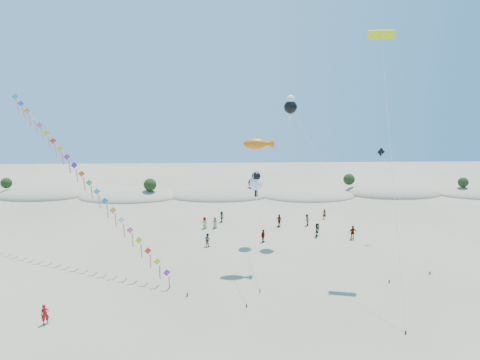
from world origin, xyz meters
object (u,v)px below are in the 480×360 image
kite_train (82,175)px  flyer_foreground (45,314)px  fish_kite (259,144)px  parafoil_kite (381,39)px

kite_train → flyer_foreground: kite_train is taller
kite_train → fish_kite: 19.00m
kite_train → flyer_foreground: bearing=-86.4°
flyer_foreground → fish_kite: bearing=3.3°
fish_kite → flyer_foreground: size_ratio=8.12×
fish_kite → parafoil_kite: size_ratio=0.56×
fish_kite → flyer_foreground: bearing=-147.2°
fish_kite → kite_train: bearing=175.6°
fish_kite → parafoil_kite: (11.68, -0.78, 10.20)m
parafoil_kite → flyer_foreground: size_ratio=14.43×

